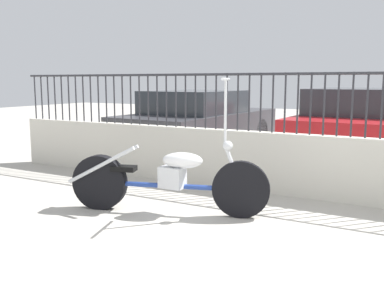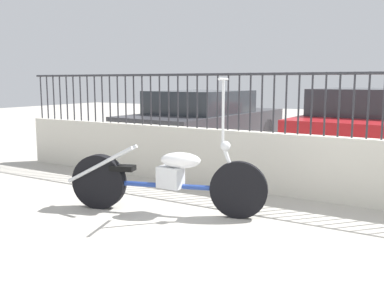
% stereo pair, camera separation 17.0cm
% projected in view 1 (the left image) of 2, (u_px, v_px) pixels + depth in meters
% --- Properties ---
extents(ground_plane, '(40.00, 40.00, 0.00)m').
position_uv_depth(ground_plane, '(237.00, 287.00, 3.12)').
color(ground_plane, '#ADA89E').
extents(low_wall, '(10.41, 0.18, 0.82)m').
position_uv_depth(low_wall, '(321.00, 167.00, 5.42)').
color(low_wall, beige).
rests_on(low_wall, ground_plane).
extents(fence_railing, '(10.41, 0.04, 0.79)m').
position_uv_depth(fence_railing, '(325.00, 94.00, 5.28)').
color(fence_railing, '#2D2D33').
rests_on(fence_railing, low_wall).
extents(motorcycle_blue, '(2.26, 0.88, 1.54)m').
position_uv_depth(motorcycle_blue, '(157.00, 179.00, 4.86)').
color(motorcycle_blue, black).
rests_on(motorcycle_blue, ground_plane).
extents(car_dark_grey, '(2.04, 4.22, 1.30)m').
position_uv_depth(car_dark_grey, '(199.00, 121.00, 9.12)').
color(car_dark_grey, black).
rests_on(car_dark_grey, ground_plane).
extents(car_red, '(1.97, 4.45, 1.36)m').
position_uv_depth(car_red, '(361.00, 125.00, 7.95)').
color(car_red, black).
rests_on(car_red, ground_plane).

